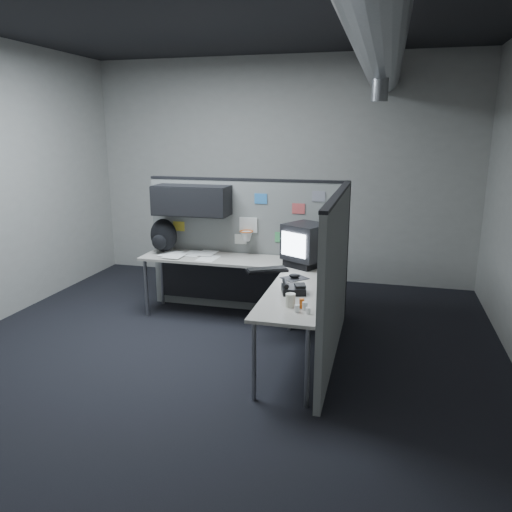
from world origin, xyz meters
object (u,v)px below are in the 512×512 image
(monitor, at_px, (306,244))
(keyboard, at_px, (267,270))
(backpack, at_px, (163,236))
(desk, at_px, (252,277))
(phone, at_px, (293,288))

(monitor, height_order, keyboard, monitor)
(monitor, distance_m, keyboard, 0.54)
(backpack, bearing_deg, keyboard, -1.79)
(desk, relative_size, monitor, 4.15)
(desk, bearing_deg, monitor, 17.58)
(desk, xyz_separation_m, keyboard, (0.21, -0.16, 0.14))
(keyboard, bearing_deg, monitor, 58.88)
(monitor, height_order, backpack, monitor)
(keyboard, distance_m, backpack, 1.53)
(desk, distance_m, backpack, 1.31)
(keyboard, height_order, phone, phone)
(desk, height_order, backpack, backpack)
(desk, bearing_deg, phone, -52.59)
(phone, xyz_separation_m, backpack, (-1.82, 1.15, 0.16))
(phone, bearing_deg, keyboard, 115.50)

